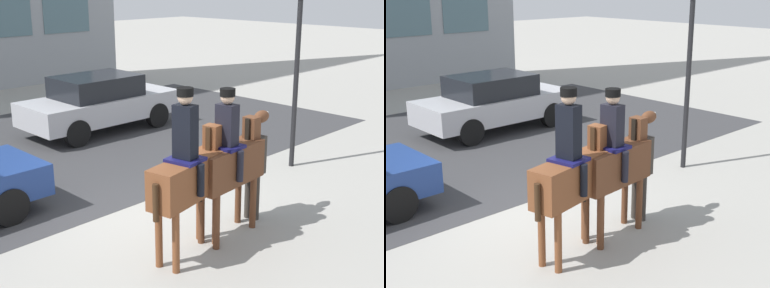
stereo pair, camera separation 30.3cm
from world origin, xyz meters
TOP-DOWN VIEW (x-y plane):
  - ground_plane at (0.00, 0.00)m, footprint 80.00×80.00m
  - road_surface at (0.00, 4.75)m, footprint 18.42×8.50m
  - mounted_horse_lead at (-0.43, -1.56)m, footprint 1.88×0.71m
  - mounted_horse_companion at (0.52, -1.55)m, footprint 1.87×0.65m
  - pedestrian_bystander at (1.25, -1.44)m, footprint 0.82×0.48m
  - street_car_far_lane at (2.85, 5.28)m, footprint 4.38×1.92m
  - traffic_light at (4.13, -0.31)m, footprint 0.24×0.29m

SIDE VIEW (x-z plane):
  - ground_plane at x=0.00m, z-range 0.00..0.00m
  - road_surface at x=0.00m, z-range 0.00..0.01m
  - street_car_far_lane at x=2.85m, z-range 0.03..1.61m
  - pedestrian_bystander at x=1.25m, z-range 0.15..1.89m
  - mounted_horse_companion at x=0.52m, z-range 0.06..2.55m
  - mounted_horse_lead at x=-0.43m, z-range 0.02..2.65m
  - traffic_light at x=4.13m, z-range 0.73..5.21m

